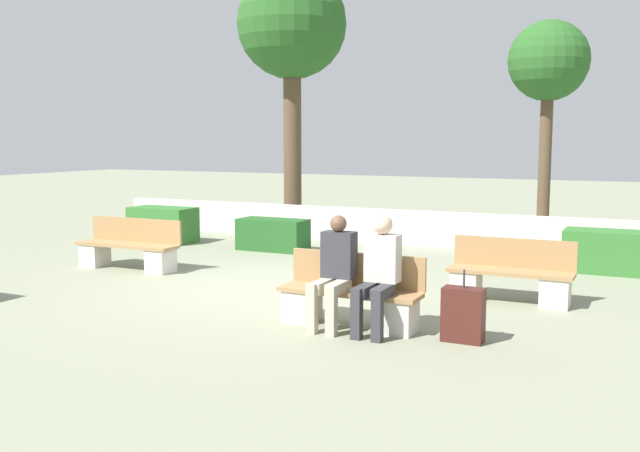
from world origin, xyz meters
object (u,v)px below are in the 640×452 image
(person_seated_man, at_px, (379,268))
(tree_center_left, at_px, (549,65))
(person_seated_woman, at_px, (334,267))
(suitcase, at_px, (463,315))
(bench_right_side, at_px, (129,250))
(bench_front, at_px, (350,300))
(tree_leftmost, at_px, (292,28))
(bench_left_side, at_px, (510,279))

(person_seated_man, height_order, tree_center_left, tree_center_left)
(person_seated_woman, relative_size, suitcase, 1.65)
(person_seated_man, bearing_deg, person_seated_woman, -179.39)
(person_seated_man, height_order, person_seated_woman, person_seated_man)
(suitcase, bearing_deg, bench_right_side, 163.48)
(bench_right_side, height_order, person_seated_man, person_seated_man)
(suitcase, bearing_deg, bench_front, 177.10)
(bench_front, bearing_deg, suitcase, -2.90)
(suitcase, height_order, tree_leftmost, tree_leftmost)
(tree_leftmost, xyz_separation_m, tree_center_left, (5.80, 0.50, -1.06))
(suitcase, height_order, tree_center_left, tree_center_left)
(bench_left_side, height_order, tree_center_left, tree_center_left)
(bench_right_side, xyz_separation_m, person_seated_woman, (4.66, -1.89, 0.39))
(person_seated_man, distance_m, person_seated_woman, 0.54)
(bench_right_side, height_order, tree_leftmost, tree_leftmost)
(bench_right_side, bearing_deg, tree_center_left, 43.62)
(bench_left_side, distance_m, tree_leftmost, 9.61)
(person_seated_woman, height_order, tree_leftmost, tree_leftmost)
(person_seated_woman, relative_size, tree_center_left, 0.28)
(person_seated_man, relative_size, tree_leftmost, 0.22)
(tree_leftmost, bearing_deg, person_seated_woman, -59.18)
(suitcase, bearing_deg, tree_leftmost, 128.39)
(tree_leftmost, bearing_deg, suitcase, -51.61)
(bench_left_side, xyz_separation_m, suitcase, (-0.10, -2.12, -0.02))
(bench_right_side, relative_size, suitcase, 2.36)
(suitcase, bearing_deg, person_seated_woman, -177.28)
(bench_front, distance_m, bench_left_side, 2.51)
(bench_right_side, xyz_separation_m, tree_center_left, (5.74, 6.52, 3.37))
(person_seated_man, relative_size, person_seated_woman, 1.03)
(bench_front, height_order, bench_right_side, same)
(bench_left_side, height_order, bench_right_side, same)
(bench_front, bearing_deg, bench_left_side, 54.87)
(person_seated_man, xyz_separation_m, suitcase, (0.95, 0.07, -0.44))
(tree_leftmost, bearing_deg, bench_right_side, -89.38)
(bench_front, distance_m, suitcase, 1.35)
(person_seated_woman, bearing_deg, bench_front, 44.18)
(person_seated_man, bearing_deg, suitcase, 3.93)
(tree_center_left, bearing_deg, bench_right_side, -131.33)
(bench_front, relative_size, tree_center_left, 0.36)
(person_seated_man, relative_size, suitcase, 1.69)
(suitcase, bearing_deg, bench_left_side, 87.42)
(tree_leftmost, relative_size, tree_center_left, 1.33)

